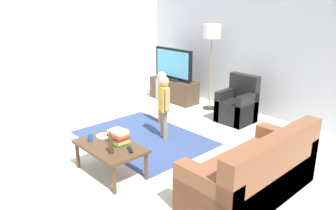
# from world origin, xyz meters

# --- Properties ---
(ground) EXTENTS (7.80, 7.80, 0.00)m
(ground) POSITION_xyz_m (0.00, 0.00, 0.00)
(ground) COLOR beige
(wall_back) EXTENTS (6.00, 0.12, 2.70)m
(wall_back) POSITION_xyz_m (0.00, 3.00, 1.35)
(wall_back) COLOR silver
(wall_back) RESTS_ON ground
(wall_left) EXTENTS (0.12, 6.00, 2.70)m
(wall_left) POSITION_xyz_m (-3.00, 0.00, 1.35)
(wall_left) COLOR silver
(wall_left) RESTS_ON ground
(area_rug) EXTENTS (2.20, 1.60, 0.01)m
(area_rug) POSITION_xyz_m (-0.41, 0.41, 0.00)
(area_rug) COLOR #33477A
(area_rug) RESTS_ON ground
(tv_stand) EXTENTS (1.20, 0.44, 0.50)m
(tv_stand) POSITION_xyz_m (-1.63, 2.30, 0.24)
(tv_stand) COLOR #4C3828
(tv_stand) RESTS_ON ground
(tv) EXTENTS (1.10, 0.28, 0.71)m
(tv) POSITION_xyz_m (-1.63, 2.28, 0.85)
(tv) COLOR black
(tv) RESTS_ON tv_stand
(couch) EXTENTS (0.80, 1.80, 0.86)m
(couch) POSITION_xyz_m (1.86, 0.29, 0.29)
(couch) COLOR brown
(couch) RESTS_ON ground
(armchair) EXTENTS (0.60, 0.60, 0.90)m
(armchair) POSITION_xyz_m (0.19, 2.26, 0.30)
(armchair) COLOR black
(armchair) RESTS_ON ground
(floor_lamp) EXTENTS (0.36, 0.36, 1.78)m
(floor_lamp) POSITION_xyz_m (-0.68, 2.45, 1.54)
(floor_lamp) COLOR #262626
(floor_lamp) RESTS_ON ground
(child_near_tv) EXTENTS (0.34, 0.16, 1.01)m
(child_near_tv) POSITION_xyz_m (-0.70, 1.09, 0.61)
(child_near_tv) COLOR orange
(child_near_tv) RESTS_ON ground
(child_center) EXTENTS (0.34, 0.21, 1.08)m
(child_center) POSITION_xyz_m (-0.19, 0.69, 0.65)
(child_center) COLOR gray
(child_center) RESTS_ON ground
(coffee_table) EXTENTS (1.00, 0.60, 0.42)m
(coffee_table) POSITION_xyz_m (0.21, -0.66, 0.37)
(coffee_table) COLOR #513823
(coffee_table) RESTS_ON ground
(book_stack) EXTENTS (0.30, 0.22, 0.19)m
(book_stack) POSITION_xyz_m (0.26, -0.54, 0.51)
(book_stack) COLOR #388C4C
(book_stack) RESTS_ON coffee_table
(bottle) EXTENTS (0.06, 0.06, 0.29)m
(bottle) POSITION_xyz_m (0.43, -0.78, 0.54)
(bottle) COLOR #4C3319
(bottle) RESTS_ON coffee_table
(tv_remote) EXTENTS (0.17, 0.12, 0.02)m
(tv_remote) POSITION_xyz_m (0.53, -0.56, 0.43)
(tv_remote) COLOR black
(tv_remote) RESTS_ON coffee_table
(soda_can) EXTENTS (0.07, 0.07, 0.12)m
(soda_can) POSITION_xyz_m (-0.07, -0.78, 0.48)
(soda_can) COLOR #2659B2
(soda_can) RESTS_ON coffee_table
(plate) EXTENTS (0.22, 0.22, 0.02)m
(plate) POSITION_xyz_m (-0.09, -0.56, 0.43)
(plate) COLOR white
(plate) RESTS_ON coffee_table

